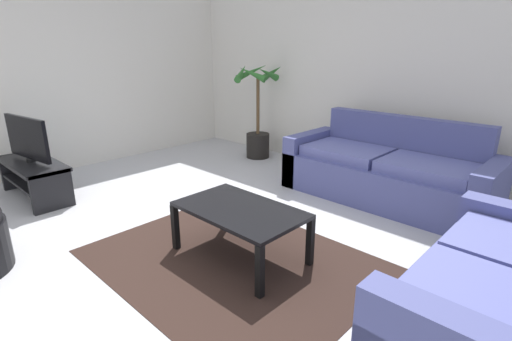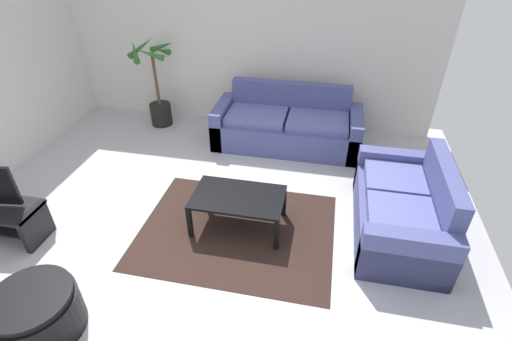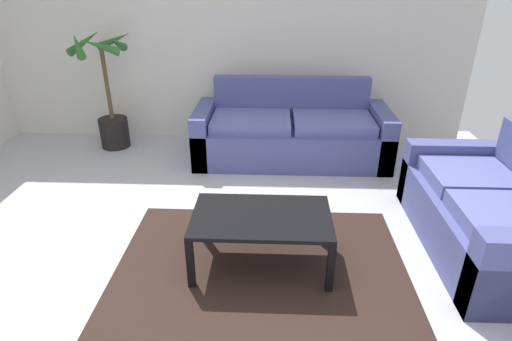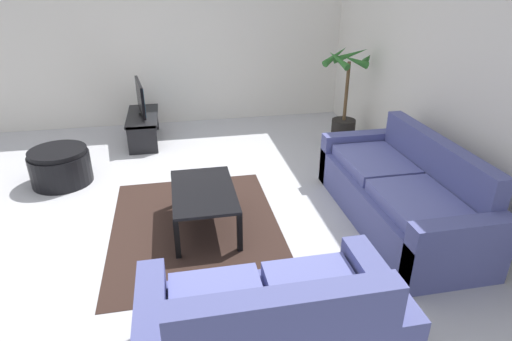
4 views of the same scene
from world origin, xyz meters
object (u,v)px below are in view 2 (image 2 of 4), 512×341
Objects in this scene: couch_main at (287,127)px; potted_palm at (158,94)px; coffee_table at (238,200)px; couch_loveseat at (402,210)px; ottoman at (37,313)px.

potted_palm is (-2.23, 0.27, 0.25)m from couch_main.
coffee_table is at bearing -98.14° from couch_main.
couch_loveseat is 4.25m from potted_palm.
potted_palm is (-1.95, 2.26, 0.18)m from coffee_table.
couch_loveseat is at bearing 8.70° from coffee_table.
couch_main is 2.26m from potted_palm.
potted_palm is 3.97m from ottoman.
couch_main is 4.00m from ottoman.
couch_loveseat reaches higher than coffee_table.
couch_main reaches higher than ottoman.
potted_palm reaches higher than couch_main.
ottoman is (0.59, -3.91, -0.34)m from potted_palm.
couch_loveseat is 3.70m from ottoman.
couch_loveseat reaches higher than ottoman.
potted_palm is at bearing 152.05° from couch_loveseat.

